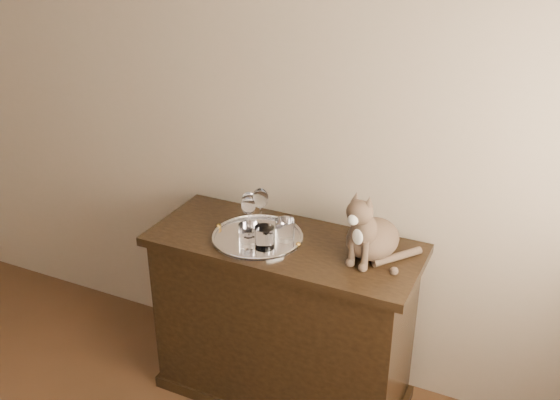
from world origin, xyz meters
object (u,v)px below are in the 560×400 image
(tumbler_b, at_px, (249,235))
(tumbler_c, at_px, (285,230))
(tray, at_px, (258,238))
(wine_glass_a, at_px, (249,210))
(wine_glass_b, at_px, (260,209))
(sideboard, at_px, (283,321))
(wine_glass_d, at_px, (249,215))
(cat, at_px, (374,221))
(tumbler_a, at_px, (264,238))

(tumbler_b, xyz_separation_m, tumbler_c, (0.11, 0.11, -0.00))
(tumbler_c, bearing_deg, tray, -164.18)
(wine_glass_a, height_order, wine_glass_b, wine_glass_b)
(wine_glass_a, height_order, tumbler_c, wine_glass_a)
(tumbler_b, bearing_deg, sideboard, 44.76)
(wine_glass_d, bearing_deg, tumbler_b, -61.75)
(wine_glass_a, xyz_separation_m, cat, (0.57, 0.01, 0.07))
(tumbler_a, bearing_deg, tumbler_c, 64.58)
(wine_glass_d, bearing_deg, wine_glass_b, 60.72)
(sideboard, xyz_separation_m, cat, (0.38, 0.04, 0.59))
(tumbler_b, distance_m, cat, 0.53)
(cat, bearing_deg, wine_glass_d, -162.73)
(tumbler_c, bearing_deg, tumbler_a, -115.42)
(tumbler_c, bearing_deg, wine_glass_d, -178.37)
(wine_glass_b, relative_size, wine_glass_d, 1.16)
(tray, xyz_separation_m, tumbler_b, (0.00, -0.08, 0.05))
(wine_glass_a, xyz_separation_m, tumbler_a, (0.14, -0.13, -0.04))
(wine_glass_a, xyz_separation_m, wine_glass_b, (0.05, 0.02, 0.01))
(wine_glass_d, bearing_deg, cat, 4.81)
(tray, relative_size, tumbler_b, 4.00)
(wine_glass_a, relative_size, tumbler_b, 1.73)
(tumbler_a, bearing_deg, wine_glass_a, 136.91)
(wine_glass_d, relative_size, cat, 0.52)
(tray, distance_m, wine_glass_a, 0.14)
(tray, distance_m, tumbler_b, 0.10)
(sideboard, xyz_separation_m, tumbler_c, (0.00, 0.00, 0.48))
(wine_glass_a, relative_size, cat, 0.54)
(tray, xyz_separation_m, cat, (0.50, 0.07, 0.16))
(sideboard, height_order, cat, cat)
(tumbler_c, distance_m, cat, 0.40)
(cat, bearing_deg, sideboard, -160.93)
(wine_glass_d, height_order, tumbler_a, wine_glass_d)
(wine_glass_b, distance_m, wine_glass_d, 0.06)
(wine_glass_b, bearing_deg, wine_glass_d, -119.28)
(wine_glass_a, bearing_deg, tray, -41.32)
(wine_glass_b, bearing_deg, tumbler_c, -19.29)
(sideboard, bearing_deg, tumbler_c, 36.68)
(wine_glass_a, height_order, cat, cat)
(tray, distance_m, cat, 0.53)
(sideboard, distance_m, tumbler_a, 0.49)
(tray, height_order, tumbler_c, tumbler_c)
(tumbler_a, height_order, tumbler_c, tumbler_a)
(tray, xyz_separation_m, wine_glass_a, (-0.08, 0.07, 0.09))
(tumbler_a, xyz_separation_m, tumbler_b, (-0.07, -0.01, 0.00))
(wine_glass_b, relative_size, cat, 0.60)
(sideboard, height_order, tumbler_b, tumbler_b)
(sideboard, xyz_separation_m, tray, (-0.11, -0.03, 0.43))
(sideboard, bearing_deg, wine_glass_a, 169.08)
(wine_glass_a, relative_size, tumbler_c, 1.84)
(sideboard, relative_size, tumbler_c, 12.73)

